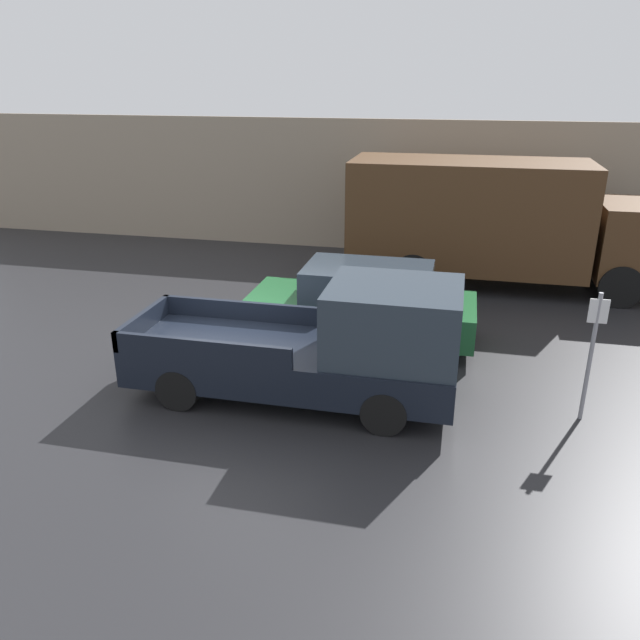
# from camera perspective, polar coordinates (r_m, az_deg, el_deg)

# --- Properties ---
(ground_plane) EXTENTS (60.00, 60.00, 0.00)m
(ground_plane) POSITION_cam_1_polar(r_m,az_deg,el_deg) (12.00, -8.52, -5.57)
(ground_plane) COLOR #232326
(building_wall) EXTENTS (28.00, 0.15, 4.17)m
(building_wall) POSITION_cam_1_polar(r_m,az_deg,el_deg) (20.87, 1.52, 12.25)
(building_wall) COLOR gray
(building_wall) RESTS_ON ground
(pickup_truck) EXTENTS (5.74, 2.05, 2.22)m
(pickup_truck) POSITION_cam_1_polar(r_m,az_deg,el_deg) (10.81, 0.53, -2.48)
(pickup_truck) COLOR black
(pickup_truck) RESTS_ON ground
(car) EXTENTS (4.83, 2.00, 1.68)m
(car) POSITION_cam_1_polar(r_m,az_deg,el_deg) (13.41, 3.94, 1.48)
(car) COLOR #1E592D
(car) RESTS_ON ground
(delivery_truck) EXTENTS (8.19, 2.62, 3.35)m
(delivery_truck) POSITION_cam_1_polar(r_m,az_deg,el_deg) (17.55, 15.45, 8.87)
(delivery_truck) COLOR #472D19
(delivery_truck) RESTS_ON ground
(parking_sign) EXTENTS (0.30, 0.07, 2.24)m
(parking_sign) POSITION_cam_1_polar(r_m,az_deg,el_deg) (11.00, 23.58, -2.52)
(parking_sign) COLOR gray
(parking_sign) RESTS_ON ground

